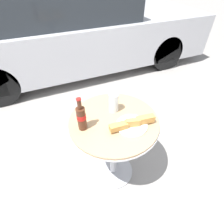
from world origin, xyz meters
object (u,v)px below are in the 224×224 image
bistro_table (114,135)px  parked_car (75,32)px  drinking_glass (114,103)px  lunch_plate_near (132,124)px  cola_bottle_left (81,117)px

bistro_table → parked_car: bearing=82.7°
bistro_table → drinking_glass: bearing=67.2°
parked_car → bistro_table: bearing=-97.3°
lunch_plate_near → bistro_table: bearing=129.8°
drinking_glass → bistro_table: bearing=-112.8°
bistro_table → cola_bottle_left: size_ratio=2.80×
bistro_table → lunch_plate_near: 0.25m
bistro_table → lunch_plate_near: bearing=-50.2°
drinking_glass → cola_bottle_left: bearing=-162.1°
drinking_glass → lunch_plate_near: (0.05, -0.21, -0.05)m
drinking_glass → parked_car: 2.40m
bistro_table → cola_bottle_left: bearing=177.4°
bistro_table → cola_bottle_left: 0.36m
drinking_glass → lunch_plate_near: bearing=-76.1°
drinking_glass → parked_car: (0.28, 2.37, -0.17)m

